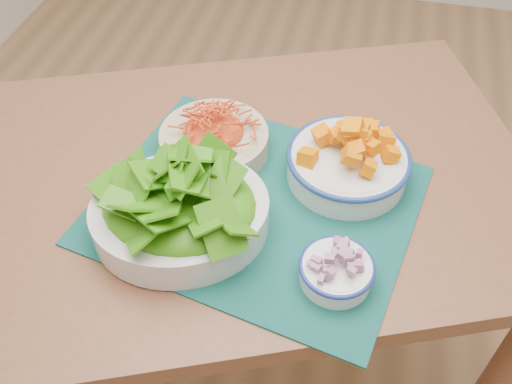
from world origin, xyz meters
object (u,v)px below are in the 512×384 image
table (242,211)px  squash_bowl (349,155)px  placemat (256,204)px  onion_bowl (337,269)px  carrot_bowl (214,136)px  lettuce_bowl (179,203)px

table → squash_bowl: 0.26m
placemat → onion_bowl: onion_bowl is taller
placemat → squash_bowl: 0.19m
carrot_bowl → onion_bowl: size_ratio=1.54×
table → lettuce_bowl: bearing=-134.6°
squash_bowl → lettuce_bowl: (-0.26, -0.19, 0.01)m
squash_bowl → onion_bowl: bearing=-87.2°
table → carrot_bowl: (-0.06, 0.05, 0.15)m
carrot_bowl → lettuce_bowl: 0.20m
placemat → lettuce_bowl: lettuce_bowl is taller
lettuce_bowl → placemat: bearing=16.2°
table → lettuce_bowl: lettuce_bowl is taller
placemat → onion_bowl: 0.21m
squash_bowl → lettuce_bowl: lettuce_bowl is taller
carrot_bowl → squash_bowl: squash_bowl is taller
carrot_bowl → squash_bowl: size_ratio=0.73×
onion_bowl → carrot_bowl: bearing=137.5°
table → squash_bowl: (0.19, 0.03, 0.17)m
squash_bowl → onion_bowl: size_ratio=2.11×
carrot_bowl → squash_bowl: 0.26m
lettuce_bowl → onion_bowl: (0.27, -0.05, -0.04)m
table → placemat: bearing=-79.4°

